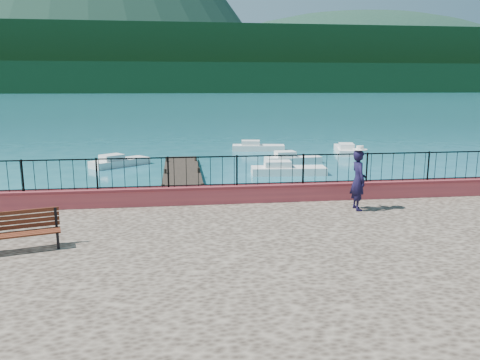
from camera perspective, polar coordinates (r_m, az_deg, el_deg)
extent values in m
plane|color=#19596B|center=(12.31, 3.27, -12.38)|extent=(2000.00, 2000.00, 0.00)
cube|color=#C9484A|center=(15.31, 0.74, -1.67)|extent=(28.00, 0.46, 0.58)
cube|color=black|center=(15.15, 0.74, 1.15)|extent=(27.00, 0.05, 0.95)
cube|color=#2D231C|center=(23.55, -7.03, -0.40)|extent=(2.00, 16.00, 0.30)
cube|color=black|center=(311.08, -7.35, 12.20)|extent=(900.00, 60.00, 18.00)
cube|color=black|center=(371.44, -7.47, 14.08)|extent=(900.00, 120.00, 44.00)
ellipsoid|color=#142D23|center=(612.76, 13.92, 10.75)|extent=(448.00, 384.00, 180.00)
cube|color=black|center=(12.05, -24.86, -6.88)|extent=(1.70, 0.91, 0.41)
cube|color=brown|center=(12.16, -25.00, -4.50)|extent=(1.59, 0.50, 0.50)
imported|color=black|center=(14.72, 14.22, -0.01)|extent=(0.46, 0.69, 1.86)
cylinder|color=white|center=(14.56, 14.41, 3.82)|extent=(0.44, 0.44, 0.12)
cube|color=silver|center=(19.18, -20.85, -3.07)|extent=(3.53, 1.93, 0.80)
cube|color=silver|center=(26.58, 5.94, 1.54)|extent=(4.27, 1.63, 0.80)
cube|color=white|center=(30.54, 6.48, 2.83)|extent=(3.63, 1.54, 0.80)
cube|color=silver|center=(30.14, -14.45, 2.42)|extent=(3.68, 3.26, 0.80)
cube|color=silver|center=(36.16, 2.26, 4.25)|extent=(4.13, 1.90, 0.80)
cube|color=silver|center=(35.73, 12.72, 3.88)|extent=(2.24, 4.37, 0.80)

